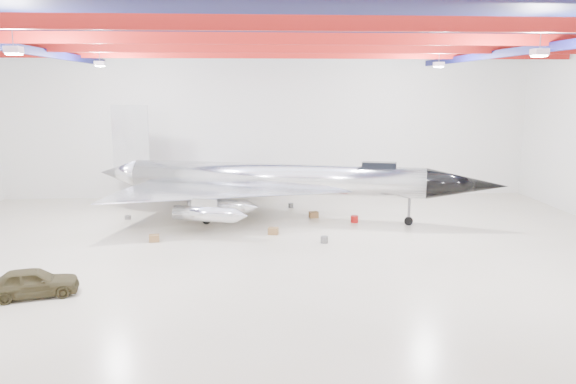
{
  "coord_description": "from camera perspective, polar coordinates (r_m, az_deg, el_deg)",
  "views": [
    {
      "loc": [
        -1.27,
        -27.86,
        8.36
      ],
      "look_at": [
        0.65,
        2.0,
        2.74
      ],
      "focal_mm": 35.0,
      "sensor_mm": 36.0,
      "label": 1
    }
  ],
  "objects": [
    {
      "name": "floor",
      "position": [
        29.12,
        -1.04,
        -6.06
      ],
      "size": [
        40.0,
        40.0,
        0.0
      ],
      "primitive_type": "plane",
      "color": "beige",
      "rests_on": "ground"
    },
    {
      "name": "wall_back",
      "position": [
        42.98,
        -2.0,
        6.8
      ],
      "size": [
        40.0,
        0.0,
        40.0
      ],
      "primitive_type": "plane",
      "rotation": [
        1.57,
        0.0,
        0.0
      ],
      "color": "silver",
      "rests_on": "floor"
    },
    {
      "name": "ceiling",
      "position": [
        28.02,
        -1.11,
        16.03
      ],
      "size": [
        40.0,
        40.0,
        0.0
      ],
      "primitive_type": "plane",
      "rotation": [
        3.14,
        0.0,
        0.0
      ],
      "color": "#0A0F38",
      "rests_on": "wall_back"
    },
    {
      "name": "ceiling_structure",
      "position": [
        27.96,
        -1.11,
        14.65
      ],
      "size": [
        39.5,
        29.5,
        1.08
      ],
      "color": "maroon",
      "rests_on": "ceiling"
    },
    {
      "name": "jet_aircraft",
      "position": [
        35.81,
        -1.46,
        0.98
      ],
      "size": [
        25.83,
        18.59,
        7.19
      ],
      "rotation": [
        0.0,
        0.0,
        -0.28
      ],
      "color": "silver",
      "rests_on": "floor"
    },
    {
      "name": "jeep",
      "position": [
        25.12,
        -24.53,
        -8.35
      ],
      "size": [
        3.78,
        2.3,
        1.2
      ],
      "primitive_type": "imported",
      "rotation": [
        0.0,
        0.0,
        1.84
      ],
      "color": "#3B341D",
      "rests_on": "floor"
    },
    {
      "name": "crate_ply",
      "position": [
        31.73,
        -13.44,
        -4.58
      ],
      "size": [
        0.62,
        0.52,
        0.39
      ],
      "primitive_type": "cube",
      "rotation": [
        0.0,
        0.0,
        0.16
      ],
      "color": "olive",
      "rests_on": "floor"
    },
    {
      "name": "engine_drum",
      "position": [
        30.67,
        3.71,
        -4.85
      ],
      "size": [
        0.44,
        0.44,
        0.37
      ],
      "primitive_type": "cylinder",
      "rotation": [
        0.0,
        0.0,
        0.08
      ],
      "color": "#59595B",
      "rests_on": "floor"
    },
    {
      "name": "parts_bin",
      "position": [
        36.49,
        2.62,
        -2.32
      ],
      "size": [
        0.63,
        0.55,
        0.39
      ],
      "primitive_type": "cube",
      "rotation": [
        0.0,
        0.0,
        0.19
      ],
      "color": "olive",
      "rests_on": "floor"
    },
    {
      "name": "crate_small",
      "position": [
        37.45,
        -15.96,
        -2.5
      ],
      "size": [
        0.36,
        0.29,
        0.24
      ],
      "primitive_type": "cube",
      "rotation": [
        0.0,
        0.0,
        0.04
      ],
      "color": "#59595B",
      "rests_on": "floor"
    },
    {
      "name": "tool_chest",
      "position": [
        35.42,
        6.76,
        -2.74
      ],
      "size": [
        0.53,
        0.53,
        0.43
      ],
      "primitive_type": "cylinder",
      "rotation": [
        0.0,
        0.0,
        0.11
      ],
      "color": "#A11010",
      "rests_on": "floor"
    },
    {
      "name": "oil_barrel",
      "position": [
        32.39,
        -1.51,
        -3.97
      ],
      "size": [
        0.65,
        0.57,
        0.39
      ],
      "primitive_type": "cube",
      "rotation": [
        0.0,
        0.0,
        -0.23
      ],
      "color": "olive",
      "rests_on": "floor"
    },
    {
      "name": "spares_box",
      "position": [
        39.45,
        0.29,
        -1.37
      ],
      "size": [
        0.36,
        0.36,
        0.32
      ],
      "primitive_type": "cylinder",
      "rotation": [
        0.0,
        0.0,
        0.0
      ],
      "color": "#59595B",
      "rests_on": "floor"
    }
  ]
}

